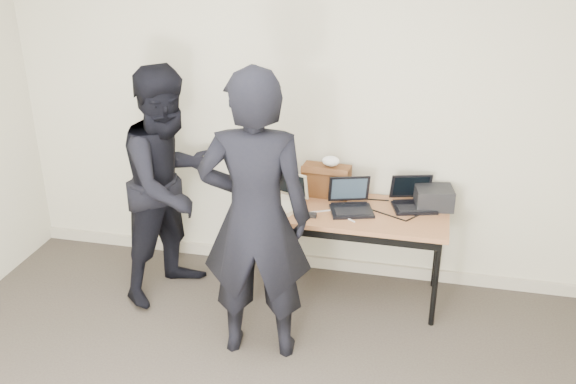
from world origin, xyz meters
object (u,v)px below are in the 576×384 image
(desk, at_px, (345,217))
(person_typist, at_px, (255,219))
(laptop_right, at_px, (413,200))
(person_observer, at_px, (171,184))
(laptop_center, at_px, (351,203))
(equipment_box, at_px, (434,198))
(leather_satchel, at_px, (326,180))
(laptop_beige, at_px, (283,199))

(desk, distance_m, person_typist, 0.96)
(desk, bearing_deg, laptop_right, 20.67)
(person_observer, bearing_deg, laptop_center, -54.65)
(desk, bearing_deg, laptop_center, 25.27)
(equipment_box, relative_size, person_observer, 0.15)
(laptop_right, relative_size, leather_satchel, 1.00)
(person_typist, bearing_deg, leather_satchel, -113.50)
(laptop_beige, bearing_deg, person_typist, -69.95)
(laptop_center, height_order, leather_satchel, leather_satchel)
(laptop_center, relative_size, equipment_box, 1.40)
(laptop_center, xyz_separation_m, person_typist, (-0.50, -0.79, 0.20))
(leather_satchel, relative_size, person_typist, 0.19)
(equipment_box, bearing_deg, person_typist, -138.47)
(laptop_beige, xyz_separation_m, person_typist, (-0.00, -0.76, 0.21))
(laptop_center, xyz_separation_m, laptop_right, (0.44, 0.16, -0.00))
(desk, distance_m, laptop_beige, 0.47)
(desk, relative_size, laptop_right, 4.06)
(desk, distance_m, equipment_box, 0.67)
(laptop_center, height_order, laptop_right, laptop_center)
(leather_satchel, distance_m, equipment_box, 0.81)
(person_typist, bearing_deg, laptop_center, -130.01)
(equipment_box, bearing_deg, laptop_beige, -169.21)
(laptop_right, height_order, person_typist, person_typist)
(laptop_center, distance_m, equipment_box, 0.62)
(laptop_beige, height_order, laptop_center, laptop_beige)
(laptop_right, bearing_deg, person_observer, 176.36)
(laptop_beige, height_order, leather_satchel, leather_satchel)
(laptop_center, bearing_deg, person_observer, 172.25)
(laptop_right, distance_m, leather_satchel, 0.67)
(laptop_center, height_order, person_typist, person_typist)
(desk, relative_size, person_observer, 0.85)
(person_observer, bearing_deg, desk, -55.14)
(desk, distance_m, laptop_right, 0.52)
(desk, height_order, equipment_box, equipment_box)
(desk, xyz_separation_m, person_observer, (-1.27, -0.19, 0.23))
(desk, xyz_separation_m, laptop_right, (0.48, 0.17, 0.11))
(laptop_right, height_order, leather_satchel, leather_satchel)
(laptop_center, distance_m, laptop_right, 0.47)
(laptop_beige, relative_size, leather_satchel, 1.00)
(desk, height_order, laptop_center, laptop_center)
(laptop_beige, xyz_separation_m, person_observer, (-0.81, -0.18, 0.12))
(person_typist, height_order, person_observer, person_typist)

